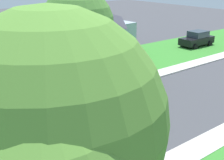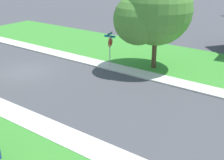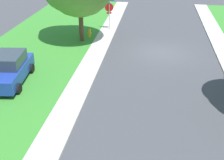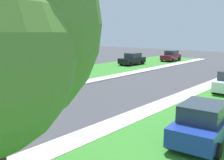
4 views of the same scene
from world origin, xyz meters
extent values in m
plane|color=#424247|center=(0.00, 0.00, 0.00)|extent=(120.00, 120.00, 0.00)
cube|color=beige|center=(4.70, 12.00, 0.05)|extent=(1.40, 56.00, 0.10)
cylinder|color=#9E9EA3|center=(4.63, -4.86, 1.30)|extent=(0.07, 0.07, 2.60)
cylinder|color=red|center=(4.64, -4.91, 2.05)|extent=(0.74, 0.22, 0.76)
cylinder|color=white|center=(4.65, -4.92, 2.05)|extent=(0.65, 0.17, 0.67)
cylinder|color=red|center=(4.65, -4.93, 2.05)|extent=(0.53, 0.14, 0.55)
cube|color=#0F5B84|center=(4.63, -4.86, 2.69)|extent=(0.90, 0.25, 0.16)
cube|color=#0F5B84|center=(4.63, -4.86, 2.50)|extent=(0.25, 0.90, 0.16)
cube|color=red|center=(4.64, -4.91, 1.55)|extent=(0.43, 0.13, 0.14)
cube|color=#1E389E|center=(8.86, 6.20, 0.70)|extent=(2.28, 4.48, 0.76)
cube|color=#2D3842|center=(8.89, 6.00, 1.42)|extent=(1.83, 2.27, 0.68)
cylinder|color=black|center=(7.82, 7.42, 0.32)|extent=(0.31, 0.66, 0.64)
cylinder|color=black|center=(8.12, 4.77, 0.32)|extent=(0.31, 0.66, 0.64)
cylinder|color=black|center=(9.91, 4.98, 0.32)|extent=(0.31, 0.66, 0.64)
cylinder|color=#4C3823|center=(6.36, -1.48, 1.46)|extent=(0.36, 0.36, 2.92)
cylinder|color=gold|center=(5.93, -2.44, 0.35)|extent=(0.22, 0.22, 0.70)
sphere|color=gold|center=(5.93, -2.44, 0.72)|extent=(0.22, 0.22, 0.22)
cylinder|color=gold|center=(5.79, -2.44, 0.45)|extent=(0.10, 0.08, 0.08)
cylinder|color=gold|center=(6.07, -2.44, 0.45)|extent=(0.10, 0.08, 0.08)
camera|label=1|loc=(12.59, -4.73, 8.27)|focal=51.06mm
camera|label=2|loc=(13.23, 17.87, 7.91)|focal=47.61mm
camera|label=3|loc=(0.59, 20.84, 8.23)|focal=47.47mm
camera|label=4|loc=(12.76, -4.28, 4.67)|focal=41.16mm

